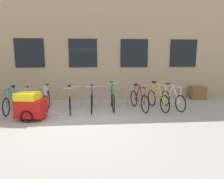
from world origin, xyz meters
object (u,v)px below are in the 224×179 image
at_px(bicycle_blue, 92,100).
at_px(planter_box, 197,93).
at_px(bicycle_yellow, 158,99).
at_px(bicycle_green, 112,99).
at_px(bicycle_white, 172,99).
at_px(bike_trailer, 30,106).
at_px(bicycle_silver, 47,101).
at_px(bicycle_pink, 27,102).
at_px(bicycle_maroon, 139,100).
at_px(bicycle_teal, 11,102).
at_px(bicycle_orange, 70,101).

height_order(bicycle_blue, planter_box, bicycle_blue).
relative_size(bicycle_yellow, planter_box, 2.46).
bearing_deg(bicycle_green, bicycle_white, -2.98).
relative_size(bicycle_white, bike_trailer, 1.13).
height_order(bicycle_silver, bicycle_blue, bicycle_silver).
relative_size(bicycle_blue, bike_trailer, 1.18).
bearing_deg(bicycle_yellow, bicycle_white, 4.71).
bearing_deg(bicycle_pink, bicycle_maroon, 0.92).
bearing_deg(planter_box, bike_trailer, -160.15).
distance_m(bicycle_teal, bicycle_yellow, 5.57).
bearing_deg(bicycle_white, bicycle_blue, 179.56).
relative_size(bicycle_teal, bicycle_orange, 1.02).
height_order(bicycle_teal, bicycle_blue, bicycle_teal).
bearing_deg(bicycle_blue, planter_box, 16.65).
xyz_separation_m(bicycle_green, bicycle_silver, (-2.48, -0.17, 0.01)).
xyz_separation_m(bicycle_teal, bicycle_blue, (2.99, 0.04, 0.02)).
bearing_deg(bicycle_silver, bike_trailer, -106.73).
bearing_deg(bicycle_pink, bicycle_orange, -0.71).
xyz_separation_m(bicycle_maroon, bike_trailer, (-3.82, -0.99, 0.09)).
xyz_separation_m(bicycle_blue, planter_box, (5.06, 1.51, -0.09)).
bearing_deg(bicycle_blue, bicycle_orange, -171.73).
bearing_deg(bicycle_pink, bicycle_green, 3.58).
height_order(bicycle_orange, bicycle_pink, bicycle_pink).
height_order(bicycle_orange, bicycle_blue, bicycle_blue).
bearing_deg(bicycle_pink, planter_box, 12.20).
distance_m(bicycle_white, bicycle_green, 2.40).
xyz_separation_m(bicycle_orange, bicycle_pink, (-1.58, 0.02, 0.00)).
bearing_deg(bicycle_white, bicycle_orange, -178.65).
distance_m(bicycle_teal, bicycle_blue, 2.99).
bearing_deg(bicycle_white, planter_box, 39.44).
xyz_separation_m(bicycle_maroon, planter_box, (3.22, 1.55, -0.07)).
height_order(bicycle_white, bicycle_teal, bicycle_teal).
distance_m(bicycle_white, bicycle_maroon, 1.35).
distance_m(bicycle_green, bicycle_yellow, 1.80).
bearing_deg(bicycle_teal, bicycle_green, 2.19).
distance_m(bicycle_green, bicycle_maroon, 1.06).
distance_m(bicycle_maroon, planter_box, 3.57).
distance_m(bicycle_white, bicycle_pink, 5.59).
height_order(bicycle_green, planter_box, bicycle_green).
height_order(bicycle_green, bicycle_blue, bicycle_green).
bearing_deg(bicycle_maroon, bicycle_green, 172.81).
height_order(bicycle_pink, bicycle_yellow, bicycle_yellow).
xyz_separation_m(bicycle_white, bicycle_green, (-2.40, 0.12, 0.03)).
bearing_deg(bicycle_white, bicycle_yellow, -175.29).
xyz_separation_m(bicycle_teal, bike_trailer, (1.02, -0.98, 0.10)).
xyz_separation_m(bicycle_white, bicycle_maroon, (-1.35, -0.01, 0.01)).
bearing_deg(bicycle_orange, planter_box, 15.51).
bearing_deg(bicycle_green, bicycle_yellow, -5.59).
bearing_deg(bicycle_yellow, bicycle_pink, -179.71).
bearing_deg(bicycle_maroon, bicycle_blue, 179.01).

